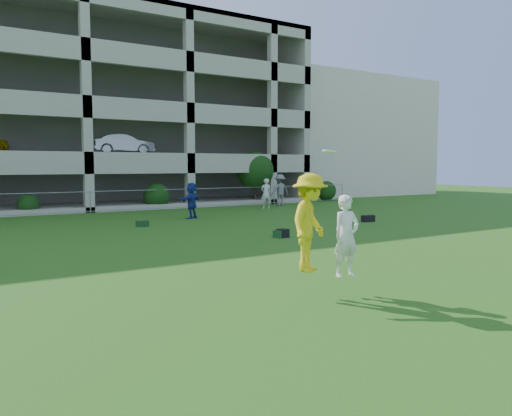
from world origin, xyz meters
TOP-DOWN VIEW (x-y plane):
  - ground at (0.00, 0.00)m, footprint 100.00×100.00m
  - stucco_building at (23.00, 28.00)m, footprint 16.00×14.00m
  - bystander_d at (3.47, 13.50)m, footprint 1.62×1.35m
  - bystander_e at (9.60, 16.31)m, footprint 0.72×0.54m
  - bystander_f at (11.54, 17.65)m, footprint 1.30×0.76m
  - bag_green_c at (3.49, 5.97)m, footprint 0.60×0.53m
  - crate_d at (3.56, 5.92)m, footprint 0.41×0.41m
  - bag_black_e at (9.70, 7.91)m, footprint 0.61×0.31m
  - bag_green_g at (0.35, 11.63)m, footprint 0.52×0.34m
  - frisbee_contest at (-0.51, -1.03)m, footprint 1.75×1.27m
  - parking_garage at (-0.00, 27.70)m, footprint 30.00×14.00m
  - fence at (0.00, 19.00)m, footprint 36.06×0.06m
  - shrub_row at (4.59, 19.70)m, footprint 34.38×2.52m

SIDE VIEW (x-z plane):
  - ground at x=0.00m, z-range 0.00..0.00m
  - bag_green_g at x=0.35m, z-range 0.00..0.25m
  - bag_green_c at x=3.49m, z-range 0.00..0.26m
  - crate_d at x=3.56m, z-range 0.00..0.30m
  - bag_black_e at x=9.70m, z-range 0.00..0.30m
  - fence at x=0.00m, z-range 0.01..1.21m
  - bystander_d at x=3.47m, z-range 0.00..1.75m
  - bystander_e at x=9.60m, z-range 0.00..1.79m
  - bystander_f at x=11.54m, z-range 0.00..1.99m
  - frisbee_contest at x=-0.51m, z-range 0.16..2.67m
  - shrub_row at x=4.59m, z-range -0.24..3.26m
  - stucco_building at x=23.00m, z-range 0.00..10.00m
  - parking_garage at x=0.00m, z-range 0.01..12.01m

